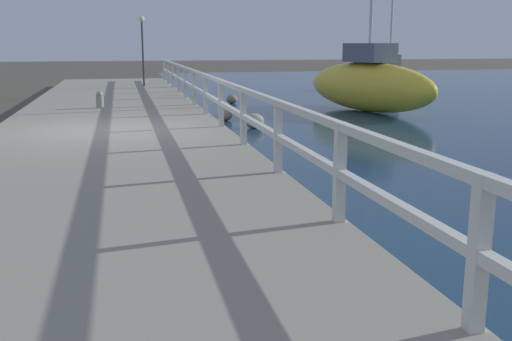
{
  "coord_description": "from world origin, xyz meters",
  "views": [
    {
      "loc": [
        0.24,
        -12.22,
        2.03
      ],
      "look_at": [
        2.49,
        -2.22,
        -0.16
      ],
      "focal_mm": 42.0,
      "sensor_mm": 36.0,
      "label": 1
    }
  ],
  "objects_px": {
    "mooring_bollard": "(100,100)",
    "sailboat_blue": "(389,75)",
    "dock_lamp": "(142,37)",
    "sailboat_yellow": "(369,84)"
  },
  "relations": [
    {
      "from": "dock_lamp",
      "to": "sailboat_yellow",
      "type": "relative_size",
      "value": 0.37
    },
    {
      "from": "sailboat_yellow",
      "to": "dock_lamp",
      "type": "bearing_deg",
      "value": 111.74
    },
    {
      "from": "sailboat_yellow",
      "to": "sailboat_blue",
      "type": "relative_size",
      "value": 1.11
    },
    {
      "from": "sailboat_blue",
      "to": "mooring_bollard",
      "type": "bearing_deg",
      "value": -123.5
    },
    {
      "from": "sailboat_yellow",
      "to": "sailboat_blue",
      "type": "distance_m",
      "value": 9.81
    },
    {
      "from": "mooring_bollard",
      "to": "dock_lamp",
      "type": "xyz_separation_m",
      "value": [
        1.49,
        8.21,
        1.72
      ]
    },
    {
      "from": "sailboat_yellow",
      "to": "sailboat_blue",
      "type": "xyz_separation_m",
      "value": [
        4.69,
        8.61,
        -0.22
      ]
    },
    {
      "from": "mooring_bollard",
      "to": "sailboat_blue",
      "type": "bearing_deg",
      "value": 35.62
    },
    {
      "from": "mooring_bollard",
      "to": "sailboat_blue",
      "type": "relative_size",
      "value": 0.07
    },
    {
      "from": "mooring_bollard",
      "to": "dock_lamp",
      "type": "relative_size",
      "value": 0.16
    }
  ]
}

